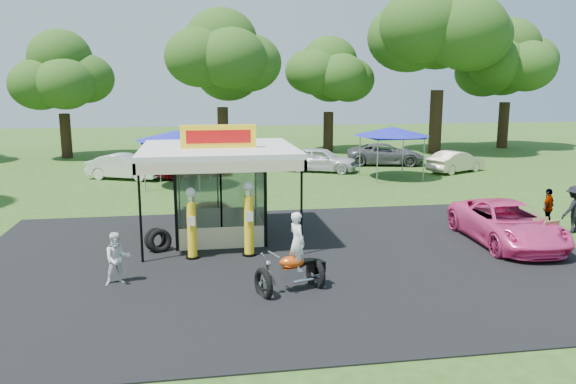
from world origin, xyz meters
name	(u,v)px	position (x,y,z in m)	size (l,w,h in m)	color
ground	(298,282)	(0.00, 0.00, 0.00)	(120.00, 120.00, 0.00)	#274917
asphalt_apron	(287,260)	(0.00, 2.00, 0.02)	(20.00, 14.00, 0.04)	black
gas_station_kiosk	(219,190)	(-2.00, 4.99, 1.78)	(5.40, 5.40, 4.18)	white
gas_pump_left	(192,225)	(-2.99, 2.61, 1.13)	(0.44, 0.44, 2.35)	black
gas_pump_right	(249,221)	(-1.15, 2.62, 1.20)	(0.47, 0.47, 2.51)	black
motorcycle	(295,260)	(-0.23, -0.71, 0.89)	(2.03, 1.46, 2.30)	black
spare_tires	(158,240)	(-4.14, 3.59, 0.41)	(1.05, 0.87, 0.84)	black
a_frame_sign	(545,235)	(8.73, 1.56, 0.57)	(0.67, 0.67, 1.12)	#593819
kiosk_car	(218,212)	(-2.00, 7.20, 0.48)	(1.13, 2.82, 0.96)	yellow
pink_sedan	(507,223)	(7.94, 2.60, 0.74)	(2.47, 5.36, 1.49)	#F1418E
spectator_west	(117,259)	(-5.05, 0.60, 0.76)	(0.74, 0.58, 1.52)	white
spectator_east_a	(574,209)	(11.27, 3.62, 0.91)	(1.18, 0.68, 1.82)	black
spectator_east_b	(548,207)	(10.89, 4.64, 0.76)	(0.90, 0.37, 1.53)	gray
bg_car_a	(125,167)	(-6.95, 18.86, 0.74)	(1.56, 4.49, 1.48)	silver
bg_car_b	(192,166)	(-3.06, 19.01, 0.70)	(1.95, 4.80, 1.39)	#AB0D17
bg_car_c	(321,159)	(5.07, 19.77, 0.79)	(1.86, 4.62, 1.57)	silver
bg_car_d	(386,154)	(10.20, 22.08, 0.74)	(2.46, 5.32, 1.48)	#545557
bg_car_e	(456,162)	(13.51, 18.15, 0.68)	(1.44, 4.14, 1.36)	beige
tent_west	(177,136)	(-3.76, 15.84, 2.80)	(4.43, 4.43, 3.10)	gray
tent_east	(392,132)	(8.62, 16.62, 2.77)	(4.38, 4.38, 3.07)	gray
oak_far_b	(62,79)	(-12.46, 29.42, 5.92)	(7.78, 7.78, 9.28)	black
oak_far_c	(222,66)	(-0.73, 27.83, 6.85)	(9.15, 9.15, 10.79)	black
oak_far_d	(329,80)	(8.00, 30.10, 5.80)	(7.64, 7.64, 9.10)	black
oak_far_e	(440,39)	(16.30, 27.79, 8.96)	(11.79, 11.79, 14.03)	black
oak_far_f	(507,67)	(23.73, 30.41, 6.93)	(8.96, 8.96, 10.79)	black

